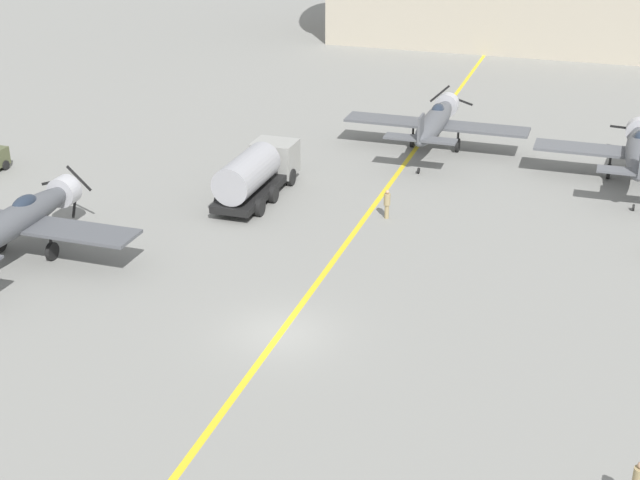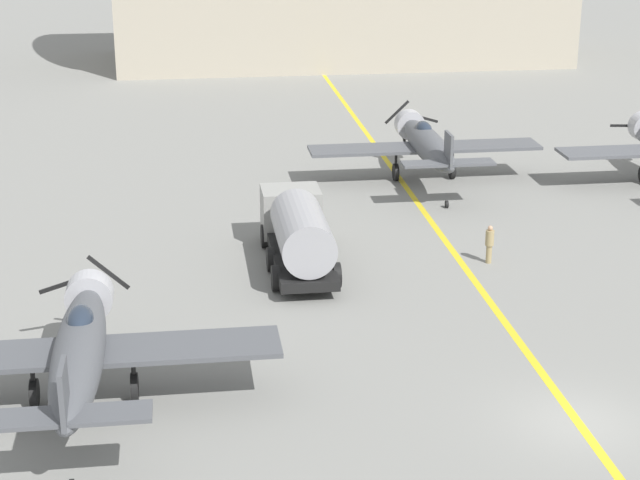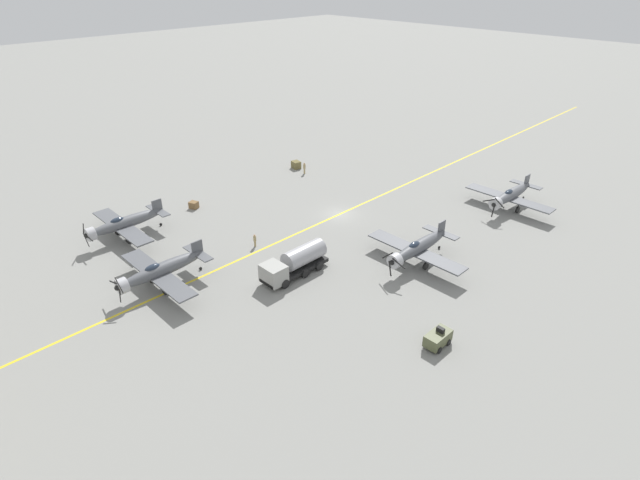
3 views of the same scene
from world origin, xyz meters
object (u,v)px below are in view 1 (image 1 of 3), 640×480
at_px(fuel_tanker, 256,172).
at_px(ground_crew_walking, 387,203).
at_px(airplane_far_center, 435,121).
at_px(airplane_mid_left, 17,220).
at_px(airplane_far_right, 639,151).

height_order(fuel_tanker, ground_crew_walking, fuel_tanker).
distance_m(airplane_far_center, ground_crew_walking, 12.10).
distance_m(airplane_far_center, fuel_tanker, 13.84).
xyz_separation_m(airplane_mid_left, ground_crew_walking, (15.63, 10.52, -1.13)).
xyz_separation_m(airplane_far_right, fuel_tanker, (-20.48, -9.18, -0.50)).
xyz_separation_m(airplane_far_center, airplane_far_right, (12.56, -2.16, 0.00)).
height_order(airplane_mid_left, airplane_far_right, same).
bearing_deg(airplane_far_center, ground_crew_walking, -82.55).
bearing_deg(airplane_far_center, airplane_mid_left, -116.95).
bearing_deg(airplane_far_right, airplane_far_center, 168.18).
relative_size(airplane_mid_left, airplane_far_center, 1.00).
bearing_deg(airplane_mid_left, airplane_far_right, 53.49).
xyz_separation_m(airplane_far_center, ground_crew_walking, (-0.10, -12.05, -1.13)).
height_order(airplane_mid_left, airplane_far_center, same).
bearing_deg(ground_crew_walking, airplane_far_right, 37.97).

